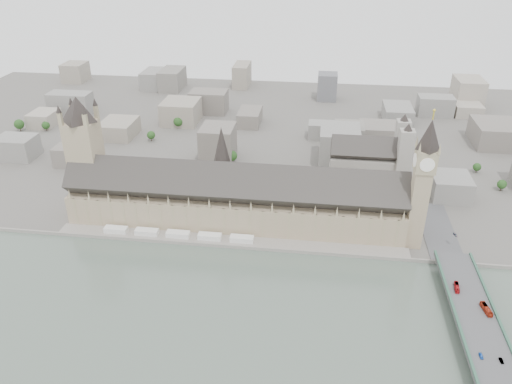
# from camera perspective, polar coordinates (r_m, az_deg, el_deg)

# --- Properties ---
(ground) EXTENTS (900.00, 900.00, 0.00)m
(ground) POSITION_cam_1_polar(r_m,az_deg,el_deg) (390.49, -2.92, -5.18)
(ground) COLOR #595651
(ground) RESTS_ON ground
(embankment_wall) EXTENTS (600.00, 1.50, 3.00)m
(embankment_wall) POSITION_cam_1_polar(r_m,az_deg,el_deg) (377.41, -3.32, -6.23)
(embankment_wall) COLOR gray
(embankment_wall) RESTS_ON ground
(river_terrace) EXTENTS (270.00, 15.00, 2.00)m
(river_terrace) POSITION_cam_1_polar(r_m,az_deg,el_deg) (383.79, -3.12, -5.66)
(river_terrace) COLOR gray
(river_terrace) RESTS_ON ground
(terrace_tents) EXTENTS (118.00, 7.00, 4.00)m
(terrace_tents) POSITION_cam_1_polar(r_m,az_deg,el_deg) (391.06, -8.91, -4.77)
(terrace_tents) COLOR white
(terrace_tents) RESTS_ON river_terrace
(palace_of_westminster) EXTENTS (265.00, 40.73, 55.44)m
(palace_of_westminster) POSITION_cam_1_polar(r_m,az_deg,el_deg) (395.42, -2.50, -0.88)
(palace_of_westminster) COLOR tan
(palace_of_westminster) RESTS_ON ground
(elizabeth_tower) EXTENTS (17.00, 17.00, 107.50)m
(elizabeth_tower) POSITION_cam_1_polar(r_m,az_deg,el_deg) (371.68, 18.53, 1.74)
(elizabeth_tower) COLOR tan
(elizabeth_tower) RESTS_ON ground
(victoria_tower) EXTENTS (30.00, 30.00, 100.00)m
(victoria_tower) POSITION_cam_1_polar(r_m,az_deg,el_deg) (423.62, -18.98, 4.47)
(victoria_tower) COLOR tan
(victoria_tower) RESTS_ON ground
(central_tower) EXTENTS (13.00, 13.00, 48.00)m
(central_tower) POSITION_cam_1_polar(r_m,az_deg,el_deg) (387.13, -3.91, 4.23)
(central_tower) COLOR gray
(central_tower) RESTS_ON ground
(westminster_bridge) EXTENTS (25.00, 325.00, 10.25)m
(westminster_bridge) POSITION_cam_1_polar(r_m,az_deg,el_deg) (328.38, 24.00, -14.34)
(westminster_bridge) COLOR #474749
(westminster_bridge) RESTS_ON ground
(westminster_abbey) EXTENTS (68.00, 36.00, 64.00)m
(westminster_abbey) POSITION_cam_1_polar(r_m,az_deg,el_deg) (459.29, 12.93, 3.02)
(westminster_abbey) COLOR gray
(westminster_abbey) RESTS_ON ground
(city_skyline_inland) EXTENTS (720.00, 360.00, 38.00)m
(city_skyline_inland) POSITION_cam_1_polar(r_m,az_deg,el_deg) (601.79, 1.18, 9.11)
(city_skyline_inland) COLOR gray
(city_skyline_inland) RESTS_ON ground
(park_trees) EXTENTS (110.00, 30.00, 15.00)m
(park_trees) POSITION_cam_1_polar(r_m,az_deg,el_deg) (439.12, -2.85, -0.02)
(park_trees) COLOR #174118
(park_trees) RESTS_ON ground
(red_bus_north) EXTENTS (3.62, 10.79, 2.95)m
(red_bus_north) POSITION_cam_1_polar(r_m,az_deg,el_deg) (346.06, 21.96, -10.05)
(red_bus_north) COLOR red
(red_bus_north) RESTS_ON westminster_bridge
(red_bus_south) EXTENTS (4.94, 12.37, 3.36)m
(red_bus_south) POSITION_cam_1_polar(r_m,az_deg,el_deg) (335.27, 24.82, -12.04)
(red_bus_south) COLOR #AF2D15
(red_bus_south) RESTS_ON westminster_bridge
(car_blue) EXTENTS (1.78, 4.36, 1.48)m
(car_blue) POSITION_cam_1_polar(r_m,az_deg,el_deg) (305.09, 24.34, -16.69)
(car_blue) COLOR #1B4FB0
(car_blue) RESTS_ON westminster_bridge
(car_silver) EXTENTS (1.74, 4.16, 1.34)m
(car_silver) POSITION_cam_1_polar(r_m,az_deg,el_deg) (306.93, 26.23, -16.90)
(car_silver) COLOR gray
(car_silver) RESTS_ON westminster_bridge
(car_approach) EXTENTS (3.28, 4.93, 1.33)m
(car_approach) POSITION_cam_1_polar(r_m,az_deg,el_deg) (401.43, 21.80, -4.55)
(car_approach) COLOR gray
(car_approach) RESTS_ON westminster_bridge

